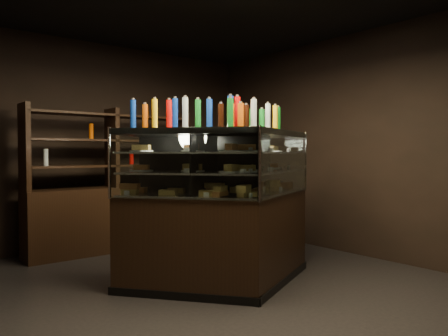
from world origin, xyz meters
The scene contains 7 objects.
ground centered at (0.00, 0.00, 0.00)m, with size 5.00×5.00×0.00m, color black.
room_shell centered at (0.00, 0.00, 1.94)m, with size 5.02×5.02×3.01m.
display_case centered at (0.24, -0.19, 0.54)m, with size 2.27×1.63×1.63m.
food_display centered at (0.24, -0.20, 1.23)m, with size 1.85×1.15×0.49m.
bottles_top centered at (0.24, -0.19, 1.76)m, with size 1.67×1.01×0.30m.
potted_conifer centered at (0.69, 0.63, 0.45)m, with size 0.37×0.37×0.79m.
back_shelving centered at (0.02, 2.05, 0.61)m, with size 2.38×0.43×2.00m.
Camera 1 is at (-2.61, -3.71, 1.38)m, focal length 35.00 mm.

